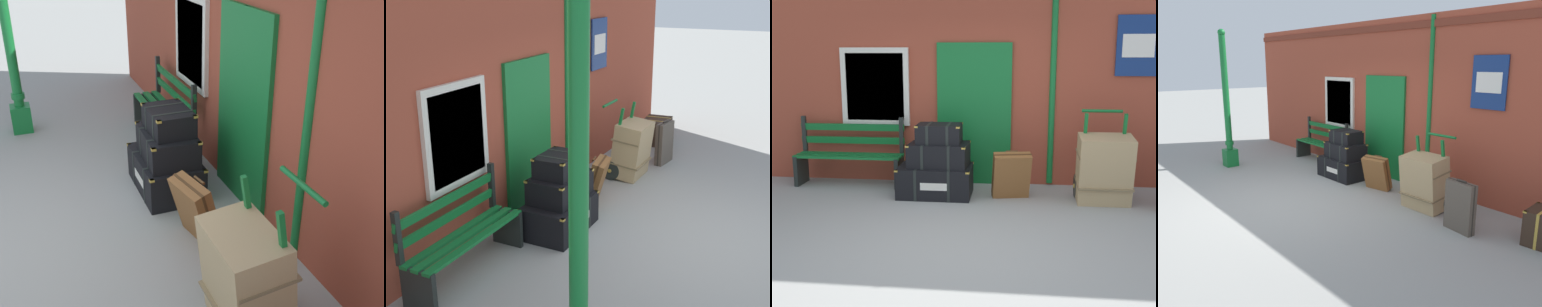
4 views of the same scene
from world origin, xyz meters
The scene contains 10 objects.
ground_plane centered at (0.00, 0.00, 0.00)m, with size 60.00×60.00×0.00m, color gray.
brick_facade centered at (-0.01, 2.60, 1.60)m, with size 10.40×0.35×3.20m.
lamp_post centered at (-2.97, 0.26, 1.17)m, with size 0.28×0.28×3.07m.
platform_bench centered at (-1.94, 2.16, 0.44)m, with size 1.60×0.43×1.01m.
steamer_trunk_base centered at (-0.57, 1.71, 0.21)m, with size 1.01×0.65×0.43m.
steamer_trunk_middle centered at (-0.52, 1.73, 0.58)m, with size 0.83×0.59×0.33m.
steamer_trunk_top centered at (-0.51, 1.75, 0.87)m, with size 0.62×0.46×0.27m.
porters_trolley centered at (1.69, 1.77, 0.27)m, with size 0.71×0.58×1.20m.
large_brown_trunk centered at (1.69, 1.59, 0.46)m, with size 0.70×0.54×0.92m.
suitcase_charcoal centered at (0.48, 1.68, 0.33)m, with size 0.55×0.43×0.66m.
Camera 1 is at (4.08, 0.26, 2.79)m, focal length 44.59 mm.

